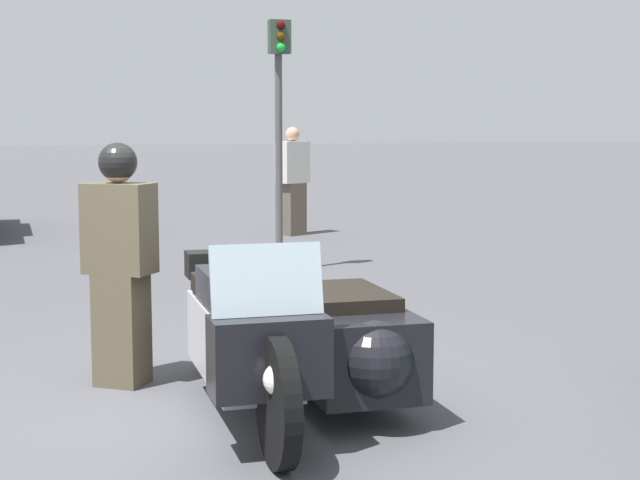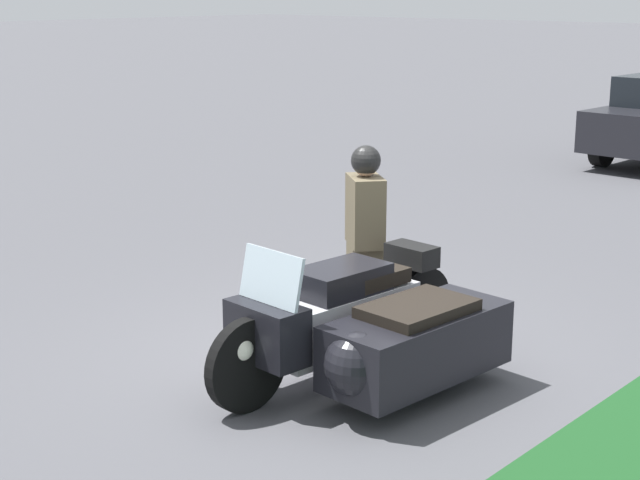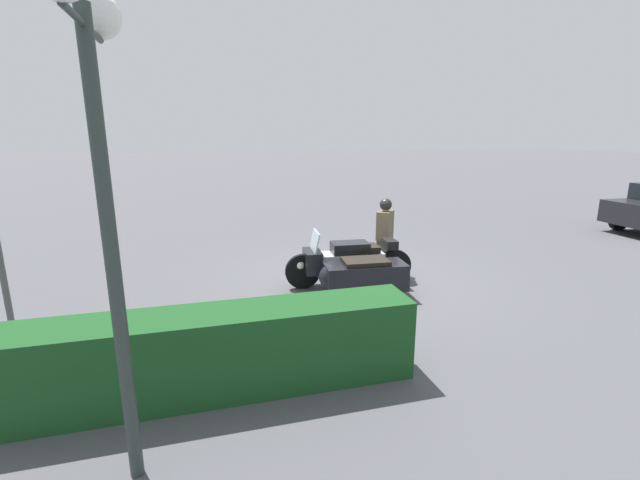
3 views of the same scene
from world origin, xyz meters
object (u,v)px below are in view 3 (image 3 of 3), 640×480
Objects in this scene: officer_rider at (385,234)px; hedge_bush_curbside at (216,353)px; police_motorcycle at (353,268)px; twin_lamp_post at (93,100)px.

officer_rider reaches higher than hedge_bush_curbside.
police_motorcycle reaches higher than hedge_bush_curbside.
police_motorcycle is at bearing -133.94° from hedge_bush_curbside.
twin_lamp_post is (0.77, 1.15, 2.77)m from hedge_bush_curbside.
officer_rider is 5.39m from hedge_bush_curbside.
twin_lamp_post reaches higher than hedge_bush_curbside.
twin_lamp_post is (3.51, 3.99, 2.80)m from police_motorcycle.
twin_lamp_post is at bearing -93.83° from officer_rider.
twin_lamp_post is (4.59, 4.93, 2.39)m from officer_rider.
police_motorcycle is 1.49m from officer_rider.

